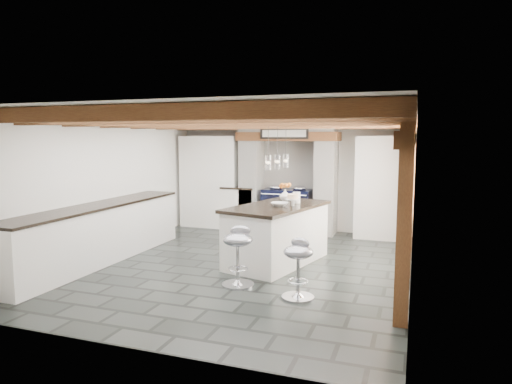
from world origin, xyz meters
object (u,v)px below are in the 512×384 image
(range_cooker, at_px, (287,210))
(kitchen_island, at_px, (277,233))
(bar_stool_near, at_px, (299,262))
(bar_stool_far, at_px, (238,249))

(range_cooker, distance_m, kitchen_island, 2.44)
(bar_stool_near, bearing_deg, kitchen_island, 132.43)
(range_cooker, xyz_separation_m, bar_stool_near, (1.20, -3.84, -0.00))
(kitchen_island, xyz_separation_m, bar_stool_far, (-0.17, -1.25, 0.03))
(bar_stool_near, distance_m, bar_stool_far, 0.90)
(range_cooker, height_order, bar_stool_far, range_cooker)
(kitchen_island, height_order, bar_stool_far, kitchen_island)
(kitchen_island, relative_size, bar_stool_far, 2.55)
(range_cooker, height_order, bar_stool_near, range_cooker)
(kitchen_island, distance_m, bar_stool_near, 1.61)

